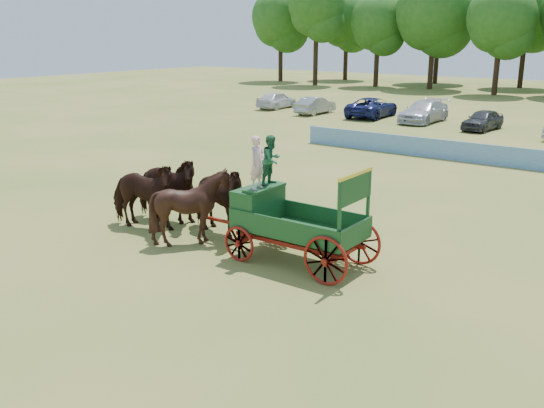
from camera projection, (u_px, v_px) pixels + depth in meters
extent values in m
plane|color=#9D8447|center=(389.00, 297.00, 15.65)|extent=(160.00, 160.00, 0.00)
imported|color=black|center=(142.00, 195.00, 20.72)|extent=(3.11, 1.89, 2.45)
imported|color=black|center=(165.00, 189.00, 21.57)|extent=(3.08, 1.78, 2.45)
imported|color=black|center=(193.00, 207.00, 19.35)|extent=(2.48, 2.26, 2.46)
imported|color=black|center=(216.00, 199.00, 20.21)|extent=(3.05, 1.69, 2.45)
cube|color=maroon|center=(258.00, 234.00, 18.70)|extent=(0.12, 2.00, 0.12)
cube|color=maroon|center=(343.00, 254.00, 16.99)|extent=(0.12, 2.00, 0.12)
cube|color=maroon|center=(288.00, 245.00, 17.39)|extent=(3.80, 0.10, 0.12)
cube|color=maroon|center=(309.00, 235.00, 18.24)|extent=(3.80, 0.10, 0.12)
cube|color=maroon|center=(236.00, 224.00, 19.17)|extent=(2.80, 0.09, 0.09)
cube|color=#194B1E|center=(299.00, 231.00, 17.74)|extent=(3.80, 1.80, 0.10)
cube|color=#194B1E|center=(282.00, 229.00, 16.97)|extent=(3.80, 0.06, 0.55)
cube|color=#194B1E|center=(315.00, 214.00, 18.34)|extent=(3.80, 0.06, 0.55)
cube|color=#194B1E|center=(356.00, 233.00, 16.58)|extent=(0.06, 1.80, 0.55)
cube|color=#194B1E|center=(258.00, 204.00, 18.44)|extent=(0.85, 1.70, 1.05)
cube|color=#194B1E|center=(265.00, 188.00, 18.14)|extent=(0.55, 1.50, 0.08)
cube|color=#194B1E|center=(248.00, 209.00, 18.71)|extent=(0.10, 1.60, 0.65)
cube|color=#194B1E|center=(253.00, 219.00, 18.69)|extent=(0.55, 1.60, 0.06)
cube|color=#194B1E|center=(339.00, 217.00, 15.83)|extent=(0.08, 0.08, 1.80)
cube|color=#194B1E|center=(368.00, 203.00, 17.07)|extent=(0.08, 0.08, 1.80)
cube|color=#194B1E|center=(355.00, 189.00, 16.29)|extent=(0.07, 1.75, 0.75)
cube|color=yellow|center=(356.00, 174.00, 16.18)|extent=(0.08, 1.80, 0.09)
cube|color=yellow|center=(354.00, 188.00, 16.31)|extent=(0.02, 1.30, 0.12)
torus|color=maroon|center=(239.00, 244.00, 17.98)|extent=(1.09, 0.09, 1.09)
torus|color=maroon|center=(276.00, 228.00, 19.45)|extent=(1.09, 0.09, 1.09)
torus|color=maroon|center=(325.00, 261.00, 16.23)|extent=(1.39, 0.09, 1.39)
torus|color=maroon|center=(359.00, 242.00, 17.70)|extent=(1.39, 0.09, 1.39)
imported|color=beige|center=(257.00, 163.00, 17.64)|extent=(0.38, 0.57, 1.57)
imported|color=#24623C|center=(272.00, 160.00, 18.20)|extent=(0.57, 0.73, 1.50)
cube|color=#1F64AC|center=(531.00, 159.00, 30.04)|extent=(26.00, 0.08, 1.05)
imported|color=silver|center=(277.00, 100.00, 54.31)|extent=(1.93, 4.55, 1.54)
imported|color=gray|center=(315.00, 105.00, 50.67)|extent=(1.56, 4.33, 1.42)
imported|color=navy|center=(372.00, 107.00, 48.70)|extent=(2.97, 5.84, 1.58)
imported|color=silver|center=(424.00, 111.00, 45.97)|extent=(2.35, 5.65, 1.63)
imported|color=#333338|center=(483.00, 120.00, 42.25)|extent=(2.08, 4.33, 1.42)
cylinder|color=#382314|center=(281.00, 64.00, 84.17)|extent=(0.60, 0.60, 4.69)
sphere|color=#1D5215|center=(281.00, 17.00, 82.45)|extent=(7.89, 7.89, 7.89)
cylinder|color=#382314|center=(315.00, 63.00, 77.92)|extent=(0.60, 0.60, 5.51)
sphere|color=#1D5215|center=(317.00, 3.00, 75.90)|extent=(7.17, 7.17, 7.17)
cylinder|color=#382314|center=(376.00, 69.00, 76.09)|extent=(0.60, 0.60, 4.33)
sphere|color=#1D5215|center=(378.00, 21.00, 74.50)|extent=(6.86, 6.86, 6.86)
cylinder|color=#382314|center=(431.00, 69.00, 72.43)|extent=(0.60, 0.60, 4.86)
sphere|color=#1D5215|center=(435.00, 11.00, 70.65)|extent=(9.13, 9.13, 9.13)
cylinder|color=#382314|center=(496.00, 74.00, 65.58)|extent=(0.60, 0.60, 4.42)
sphere|color=#1D5215|center=(502.00, 17.00, 63.96)|extent=(7.18, 7.18, 7.18)
cylinder|color=#382314|center=(345.00, 64.00, 86.68)|extent=(0.60, 0.60, 4.60)
sphere|color=#1D5215|center=(347.00, 19.00, 84.99)|extent=(7.73, 7.73, 7.73)
cylinder|color=#382314|center=(436.00, 65.00, 80.47)|extent=(0.60, 0.60, 4.81)
sphere|color=#1D5215|center=(440.00, 14.00, 78.71)|extent=(8.97, 8.97, 8.97)
cylinder|color=#382314|center=(522.00, 67.00, 73.98)|extent=(0.60, 0.60, 5.04)
sphere|color=#1D5215|center=(528.00, 9.00, 72.13)|extent=(8.40, 8.40, 8.40)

